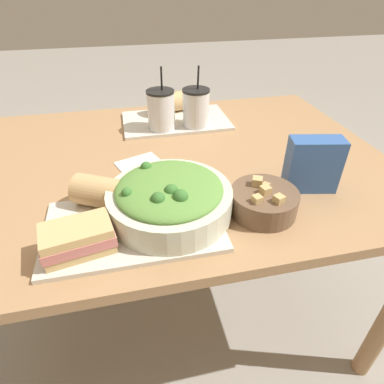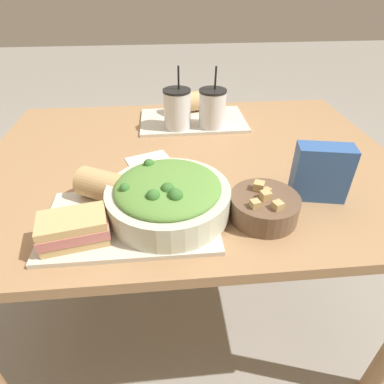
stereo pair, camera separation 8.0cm
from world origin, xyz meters
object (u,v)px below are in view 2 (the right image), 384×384
object	(u,v)px
soup_bowl	(264,206)
salad_bowl	(168,196)
drink_cup_red	(212,109)
napkin_folded	(149,160)
chip_bag	(321,173)
baguette_far	(188,102)
sandwich_near	(74,229)
baguette_near	(110,187)
drink_cup_dark	(177,110)

from	to	relation	value
soup_bowl	salad_bowl	bearing A→B (deg)	172.71
drink_cup_red	napkin_folded	distance (m)	0.34
soup_bowl	chip_bag	size ratio (longest dim) A/B	1.12
chip_bag	baguette_far	bearing A→B (deg)	126.90
sandwich_near	soup_bowl	bearing A→B (deg)	-4.08
salad_bowl	drink_cup_red	size ratio (longest dim) A/B	1.36
salad_bowl	sandwich_near	world-z (taller)	salad_bowl
baguette_near	baguette_far	size ratio (longest dim) A/B	1.11
soup_bowl	drink_cup_dark	xyz separation A→B (m)	(-0.18, 0.53, 0.05)
baguette_near	napkin_folded	world-z (taller)	baguette_near
salad_bowl	baguette_far	world-z (taller)	salad_bowl
sandwich_near	baguette_far	bearing A→B (deg)	56.46
sandwich_near	baguette_far	size ratio (longest dim) A/B	0.99
baguette_far	drink_cup_red	size ratio (longest dim) A/B	0.75
napkin_folded	sandwich_near	bearing A→B (deg)	-112.95
soup_bowl	napkin_folded	bearing A→B (deg)	132.88
sandwich_near	drink_cup_red	size ratio (longest dim) A/B	0.74
sandwich_near	drink_cup_dark	xyz separation A→B (m)	(0.26, 0.59, 0.03)
drink_cup_dark	salad_bowl	bearing A→B (deg)	-95.73
chip_bag	baguette_near	bearing A→B (deg)	-170.23
soup_bowl	drink_cup_dark	distance (m)	0.57
chip_bag	drink_cup_dark	bearing A→B (deg)	138.32
baguette_far	drink_cup_red	xyz separation A→B (m)	(0.08, -0.16, 0.03)
salad_bowl	chip_bag	distance (m)	0.40
baguette_far	napkin_folded	world-z (taller)	baguette_far
chip_bag	sandwich_near	bearing A→B (deg)	-156.66
salad_bowl	napkin_folded	size ratio (longest dim) A/B	1.90
baguette_far	drink_cup_dark	world-z (taller)	drink_cup_dark
soup_bowl	chip_bag	world-z (taller)	chip_bag
baguette_near	drink_cup_red	xyz separation A→B (m)	(0.33, 0.44, 0.03)
drink_cup_red	baguette_near	bearing A→B (deg)	-126.18
sandwich_near	drink_cup_red	xyz separation A→B (m)	(0.39, 0.59, 0.03)
baguette_near	baguette_far	distance (m)	0.65
salad_bowl	baguette_near	bearing A→B (deg)	157.55
salad_bowl	soup_bowl	distance (m)	0.23
soup_bowl	sandwich_near	world-z (taller)	soup_bowl
salad_bowl	baguette_near	size ratio (longest dim) A/B	1.64
drink_cup_dark	drink_cup_red	distance (m)	0.13
drink_cup_dark	chip_bag	bearing A→B (deg)	-53.33
drink_cup_dark	soup_bowl	bearing A→B (deg)	-71.42
chip_bag	napkin_folded	bearing A→B (deg)	164.03
baguette_near	baguette_far	world-z (taller)	same
baguette_far	soup_bowl	bearing A→B (deg)	175.50
drink_cup_dark	napkin_folded	xyz separation A→B (m)	(-0.11, -0.23, -0.08)
salad_bowl	drink_cup_dark	distance (m)	0.51
soup_bowl	napkin_folded	size ratio (longest dim) A/B	1.06
salad_bowl	drink_cup_dark	bearing A→B (deg)	84.27
salad_bowl	soup_bowl	world-z (taller)	salad_bowl
soup_bowl	baguette_far	size ratio (longest dim) A/B	1.02
salad_bowl	napkin_folded	xyz separation A→B (m)	(-0.06, 0.28, -0.06)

